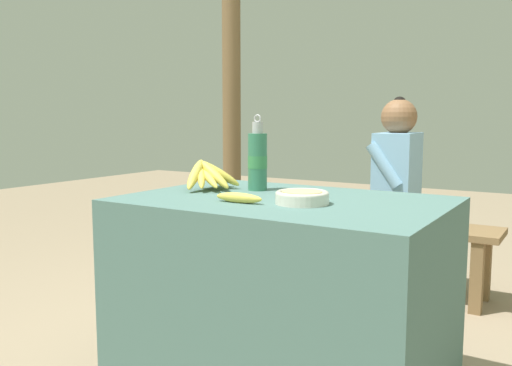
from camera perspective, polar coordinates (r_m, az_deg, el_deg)
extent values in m
cube|color=#4C706B|center=(1.99, 2.92, -11.77)|extent=(1.10, 0.76, 0.71)
sphere|color=#4C381E|center=(2.16, -5.77, 0.95)|extent=(0.04, 0.04, 0.04)
ellipsoid|color=#E0C64C|center=(2.10, -6.42, 0.93)|extent=(0.08, 0.16, 0.13)
ellipsoid|color=#E0C64C|center=(2.10, -6.39, 0.83)|extent=(0.08, 0.16, 0.12)
ellipsoid|color=#E0C64C|center=(2.10, -5.72, 0.70)|extent=(0.12, 0.14, 0.10)
ellipsoid|color=#E0C64C|center=(2.10, -5.07, 0.62)|extent=(0.17, 0.12, 0.09)
ellipsoid|color=#E0C64C|center=(2.11, -4.49, 0.94)|extent=(0.18, 0.07, 0.13)
ellipsoid|color=#E0C64C|center=(2.13, -4.43, 0.96)|extent=(0.14, 0.05, 0.12)
ellipsoid|color=#E0C64C|center=(2.15, -3.92, 1.05)|extent=(0.17, 0.12, 0.13)
ellipsoid|color=#E0C64C|center=(2.17, -4.26, 0.95)|extent=(0.13, 0.14, 0.09)
ellipsoid|color=#E0C64C|center=(2.19, -4.33, 1.02)|extent=(0.10, 0.17, 0.10)
ellipsoid|color=#E0C64C|center=(2.20, -4.90, 0.96)|extent=(0.04, 0.15, 0.09)
cylinder|color=silver|center=(1.79, 4.88, -1.67)|extent=(0.18, 0.18, 0.03)
torus|color=silver|center=(1.78, 4.88, -1.13)|extent=(0.18, 0.18, 0.02)
cylinder|color=#D1B77A|center=(1.78, 4.88, -1.01)|extent=(0.13, 0.13, 0.01)
cylinder|color=#337556|center=(2.10, 0.16, 2.23)|extent=(0.07, 0.07, 0.22)
cylinder|color=#38844C|center=(2.10, 0.16, 2.23)|extent=(0.08, 0.08, 0.05)
cylinder|color=#ADADB2|center=(2.10, 0.16, 5.85)|extent=(0.04, 0.04, 0.04)
torus|color=#ADADB2|center=(2.10, 0.16, 6.81)|extent=(0.03, 0.01, 0.03)
ellipsoid|color=#E0C64C|center=(1.80, -1.81, -1.56)|extent=(0.18, 0.04, 0.03)
cube|color=brown|center=(3.22, 11.04, -3.96)|extent=(1.52, 0.32, 0.04)
cube|color=brown|center=(3.45, -0.17, -6.57)|extent=(0.06, 0.06, 0.37)
cube|color=brown|center=(2.99, 22.21, -9.22)|extent=(0.06, 0.06, 0.37)
cube|color=brown|center=(3.65, 1.83, -5.81)|extent=(0.06, 0.06, 0.37)
cube|color=brown|center=(3.22, 22.94, -8.11)|extent=(0.06, 0.06, 0.37)
cylinder|color=#473828|center=(3.15, 9.42, -7.65)|extent=(0.09, 0.09, 0.41)
cylinder|color=#473828|center=(3.07, 11.62, -4.03)|extent=(0.30, 0.11, 0.09)
cylinder|color=#473828|center=(3.32, 10.48, -6.90)|extent=(0.09, 0.09, 0.41)
cylinder|color=#473828|center=(3.24, 12.58, -3.46)|extent=(0.30, 0.11, 0.09)
cube|color=#84B7E0|center=(3.08, 14.63, 0.48)|extent=(0.22, 0.35, 0.50)
cylinder|color=#84B7E0|center=(2.93, 13.35, 1.84)|extent=(0.20, 0.08, 0.25)
cylinder|color=#84B7E0|center=(3.24, 14.85, 2.27)|extent=(0.20, 0.08, 0.25)
sphere|color=brown|center=(3.07, 14.83, 6.76)|extent=(0.19, 0.19, 0.19)
sphere|color=black|center=(3.07, 14.87, 8.11)|extent=(0.07, 0.07, 0.07)
sphere|color=#4C381E|center=(3.38, 4.41, -2.04)|extent=(0.04, 0.04, 0.04)
ellipsoid|color=olive|center=(3.32, 4.01, -2.06)|extent=(0.05, 0.15, 0.13)
ellipsoid|color=olive|center=(3.33, 4.86, -2.21)|extent=(0.13, 0.10, 0.10)
ellipsoid|color=olive|center=(3.35, 5.37, -2.20)|extent=(0.17, 0.03, 0.09)
ellipsoid|color=olive|center=(3.39, 5.46, -2.08)|extent=(0.15, 0.14, 0.09)
ellipsoid|color=olive|center=(3.42, 5.13, -2.01)|extent=(0.08, 0.16, 0.08)
cylinder|color=brown|center=(4.00, -2.61, 12.44)|extent=(0.13, 0.13, 2.75)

